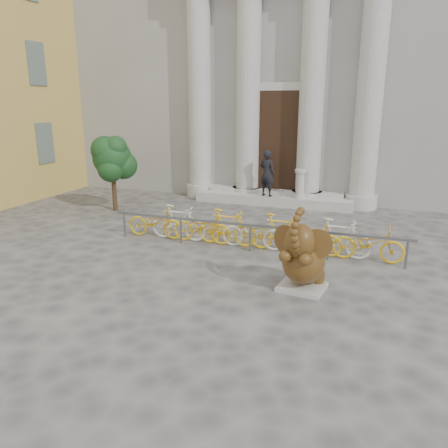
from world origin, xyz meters
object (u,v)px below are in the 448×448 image
(elephant_statue, at_px, (303,260))
(bike_rack, at_px, (253,230))
(tree, at_px, (113,159))
(pedestrian, at_px, (267,173))

(elephant_statue, bearing_deg, bike_rack, 134.87)
(elephant_statue, relative_size, tree, 0.68)
(bike_rack, relative_size, pedestrian, 4.64)
(elephant_statue, xyz_separation_m, pedestrian, (-2.64, 7.32, 0.56))
(bike_rack, xyz_separation_m, tree, (-5.84, 2.40, 1.36))
(elephant_statue, bearing_deg, pedestrian, 117.53)
(bike_rack, xyz_separation_m, pedestrian, (-0.93, 5.06, 0.72))
(bike_rack, bearing_deg, pedestrian, 100.41)
(elephant_statue, height_order, bike_rack, elephant_statue)
(pedestrian, bearing_deg, elephant_statue, 127.73)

